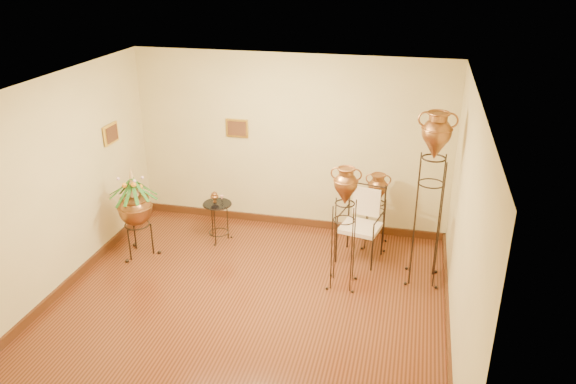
% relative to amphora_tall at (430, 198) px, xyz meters
% --- Properties ---
extents(ground, '(5.00, 5.00, 0.00)m').
position_rel_amphora_tall_xyz_m(ground, '(-2.15, -1.25, -1.23)').
color(ground, brown).
rests_on(ground, ground).
extents(room_shell, '(5.02, 5.02, 2.81)m').
position_rel_amphora_tall_xyz_m(room_shell, '(-2.16, -1.25, 0.51)').
color(room_shell, beige).
rests_on(room_shell, ground).
extents(amphora_tall, '(0.55, 0.55, 2.40)m').
position_rel_amphora_tall_xyz_m(amphora_tall, '(0.00, 0.00, 0.00)').
color(amphora_tall, black).
rests_on(amphora_tall, ground).
extents(amphora_mid, '(0.48, 0.48, 1.72)m').
position_rel_amphora_tall_xyz_m(amphora_mid, '(-1.05, -0.39, -0.36)').
color(amphora_mid, black).
rests_on(amphora_mid, ground).
extents(amphora_short, '(0.46, 0.46, 1.20)m').
position_rel_amphora_tall_xyz_m(amphora_short, '(-0.72, 0.81, -0.63)').
color(amphora_short, black).
rests_on(amphora_short, ground).
extents(planter_urn, '(0.89, 0.89, 1.42)m').
position_rel_amphora_tall_xyz_m(planter_urn, '(-4.10, -0.25, -0.43)').
color(planter_urn, black).
rests_on(planter_urn, ground).
extents(armchair, '(0.72, 0.69, 1.10)m').
position_rel_amphora_tall_xyz_m(armchair, '(-0.90, 0.36, -0.67)').
color(armchair, black).
rests_on(armchair, ground).
extents(side_table, '(0.52, 0.52, 0.79)m').
position_rel_amphora_tall_xyz_m(side_table, '(-3.11, 0.44, -0.90)').
color(side_table, black).
rests_on(side_table, ground).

